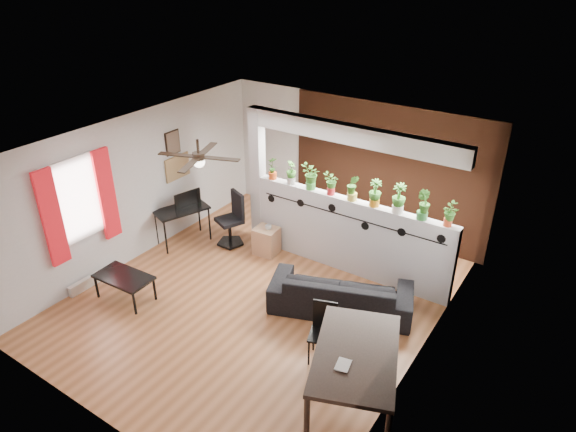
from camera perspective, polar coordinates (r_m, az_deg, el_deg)
The scene contains 30 objects.
room_shell at distance 7.69m, azimuth -3.37°, elevation -1.17°, with size 6.30×7.10×2.90m.
partition_wall at distance 8.75m, azimuth 6.85°, elevation -2.19°, with size 3.60×0.18×1.35m, color #BCBCC1.
ceiling_header at distance 8.02m, azimuth 7.56°, elevation 8.87°, with size 3.60×0.18×0.30m, color silver.
pier_column at distance 9.37m, azimuth -3.37°, elevation 4.34°, with size 0.22×0.20×2.60m, color #BCBCC1.
brick_panel at distance 9.69m, azimuth 11.07°, elevation 4.66°, with size 3.90×0.05×2.60m, color #AE5632.
vine_decal at distance 8.48m, azimuth 6.71°, elevation -0.09°, with size 3.31×0.01×0.30m.
window_assembly at distance 8.58m, azimuth -22.24°, elevation 1.46°, with size 0.09×1.30×1.55m.
baseboard_heater at distance 9.24m, azimuth -20.62°, elevation -6.48°, with size 0.08×1.00×0.18m, color silver.
corkboard at distance 9.87m, azimuth -12.18°, elevation 5.32°, with size 0.03×0.60×0.45m, color olive.
framed_art at distance 9.67m, azimuth -12.69°, elevation 7.96°, with size 0.03×0.34×0.44m.
ceiling_fan at distance 7.53m, azimuth -9.89°, elevation 6.33°, with size 1.19×1.19×0.43m.
potted_plant_0 at distance 9.08m, azimuth -1.74°, elevation 5.45°, with size 0.26×0.27×0.42m.
potted_plant_1 at distance 8.88m, azimuth 0.36°, elevation 4.92°, with size 0.22×0.25×0.41m.
potted_plant_2 at distance 8.68m, azimuth 2.55°, elevation 4.48°, with size 0.21×0.26×0.45m.
potted_plant_3 at distance 8.51m, azimuth 4.82°, elevation 3.68°, with size 0.17×0.21×0.39m.
potted_plant_4 at distance 8.34m, azimuth 7.20°, elevation 3.23°, with size 0.28×0.25×0.44m.
potted_plant_5 at distance 8.19m, azimuth 9.66°, elevation 2.60°, with size 0.30×0.28×0.45m.
potted_plant_6 at distance 8.05m, azimuth 12.21°, elevation 2.02°, with size 0.29×0.26×0.48m.
potted_plant_7 at distance 7.94m, azimuth 14.82°, elevation 1.26°, with size 0.29×0.26×0.46m.
potted_plant_8 at distance 7.87m, azimuth 17.47°, elevation 0.25°, with size 0.23×0.23×0.37m.
sofa at distance 8.00m, azimuth 5.90°, elevation -8.47°, with size 2.06×0.81×0.60m, color black.
cube_shelf at distance 9.38m, azimuth -2.42°, elevation -2.78°, with size 0.42×0.37×0.51m, color #A97A59.
cup at distance 9.20m, azimuth -2.20°, elevation -1.25°, with size 0.12×0.12×0.09m, color gray.
computer_desk at distance 9.75m, azimuth -11.74°, elevation 0.44°, with size 0.82×1.09×0.70m.
monitor at distance 9.77m, azimuth -11.22°, elevation 1.58°, with size 0.05×0.30×0.17m, color black.
office_chair at distance 9.63m, azimuth -6.20°, elevation -0.72°, with size 0.56×0.57×1.02m.
dining_table at distance 6.25m, azimuth 7.55°, elevation -15.34°, with size 1.43×1.79×0.85m.
book at distance 6.02m, azimuth 5.39°, elevation -15.97°, with size 0.16×0.21×0.02m, color gray.
folding_chair at distance 7.04m, azimuth 3.99°, elevation -12.08°, with size 0.44×0.44×0.86m.
coffee_table at distance 8.54m, azimuth -17.78°, elevation -6.61°, with size 0.94×0.55×0.43m.
Camera 1 is at (4.09, -5.36, 5.00)m, focal length 32.00 mm.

